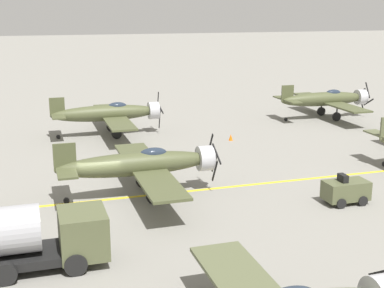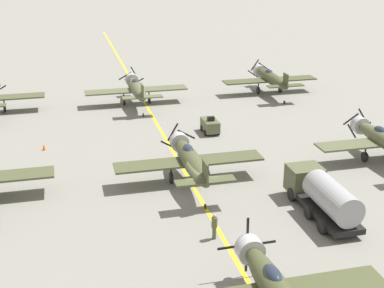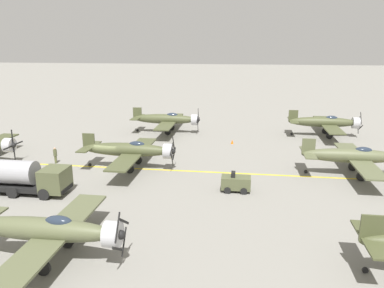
{
  "view_description": "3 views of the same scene",
  "coord_description": "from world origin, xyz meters",
  "px_view_note": "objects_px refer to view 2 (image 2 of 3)",
  "views": [
    {
      "loc": [
        30.4,
        -3.61,
        11.22
      ],
      "look_at": [
        1.15,
        5.43,
        3.35
      ],
      "focal_mm": 50.0,
      "sensor_mm": 36.0,
      "label": 1
    },
    {
      "loc": [
        -9.31,
        -35.31,
        18.27
      ],
      "look_at": [
        0.8,
        5.51,
        2.2
      ],
      "focal_mm": 50.0,
      "sensor_mm": 36.0,
      "label": 2
    },
    {
      "loc": [
        36.24,
        14.24,
        12.85
      ],
      "look_at": [
        -0.01,
        9.15,
        2.92
      ],
      "focal_mm": 35.0,
      "sensor_mm": 36.0,
      "label": 3
    }
  ],
  "objects_px": {
    "airplane_mid_center": "(190,160)",
    "airplane_mid_right": "(384,140)",
    "tow_tractor": "(210,125)",
    "ground_crew_walking": "(214,225)",
    "airplane_far_right": "(271,78)",
    "airplane_far_center": "(137,88)",
    "fuel_tanker": "(323,195)",
    "traffic_cone": "(44,147)"
  },
  "relations": [
    {
      "from": "airplane_far_right",
      "to": "airplane_far_center",
      "type": "height_order",
      "value": "same"
    },
    {
      "from": "tow_tractor",
      "to": "ground_crew_walking",
      "type": "height_order",
      "value": "ground_crew_walking"
    },
    {
      "from": "airplane_mid_right",
      "to": "airplane_far_center",
      "type": "bearing_deg",
      "value": 131.85
    },
    {
      "from": "ground_crew_walking",
      "to": "tow_tractor",
      "type": "bearing_deg",
      "value": 75.04
    },
    {
      "from": "airplane_mid_center",
      "to": "fuel_tanker",
      "type": "distance_m",
      "value": 10.69
    },
    {
      "from": "airplane_mid_center",
      "to": "traffic_cone",
      "type": "relative_size",
      "value": 21.82
    },
    {
      "from": "tow_tractor",
      "to": "ground_crew_walking",
      "type": "distance_m",
      "value": 20.57
    },
    {
      "from": "airplane_mid_right",
      "to": "tow_tractor",
      "type": "height_order",
      "value": "airplane_mid_right"
    },
    {
      "from": "airplane_mid_center",
      "to": "ground_crew_walking",
      "type": "distance_m",
      "value": 8.8
    },
    {
      "from": "airplane_far_right",
      "to": "ground_crew_walking",
      "type": "distance_m",
      "value": 36.27
    },
    {
      "from": "airplane_mid_center",
      "to": "airplane_mid_right",
      "type": "bearing_deg",
      "value": 2.65
    },
    {
      "from": "airplane_far_center",
      "to": "tow_tractor",
      "type": "height_order",
      "value": "airplane_far_center"
    },
    {
      "from": "airplane_mid_right",
      "to": "airplane_far_right",
      "type": "bearing_deg",
      "value": 95.58
    },
    {
      "from": "airplane_mid_center",
      "to": "ground_crew_walking",
      "type": "height_order",
      "value": "airplane_mid_center"
    },
    {
      "from": "airplane_far_right",
      "to": "traffic_cone",
      "type": "height_order",
      "value": "airplane_far_right"
    },
    {
      "from": "tow_tractor",
      "to": "ground_crew_walking",
      "type": "bearing_deg",
      "value": -104.96
    },
    {
      "from": "airplane_mid_center",
      "to": "fuel_tanker",
      "type": "height_order",
      "value": "airplane_mid_center"
    },
    {
      "from": "tow_tractor",
      "to": "ground_crew_walking",
      "type": "xyz_separation_m",
      "value": [
        -5.31,
        -19.87,
        0.19
      ]
    },
    {
      "from": "traffic_cone",
      "to": "ground_crew_walking",
      "type": "bearing_deg",
      "value": -59.96
    },
    {
      "from": "traffic_cone",
      "to": "airplane_mid_right",
      "type": "bearing_deg",
      "value": -19.06
    },
    {
      "from": "airplane_mid_center",
      "to": "airplane_far_center",
      "type": "height_order",
      "value": "same"
    },
    {
      "from": "airplane_far_right",
      "to": "ground_crew_walking",
      "type": "xyz_separation_m",
      "value": [
        -16.72,
        -32.18,
        -1.03
      ]
    },
    {
      "from": "airplane_far_center",
      "to": "fuel_tanker",
      "type": "relative_size",
      "value": 1.5
    },
    {
      "from": "fuel_tanker",
      "to": "tow_tractor",
      "type": "bearing_deg",
      "value": 99.35
    },
    {
      "from": "airplane_mid_center",
      "to": "airplane_mid_right",
      "type": "height_order",
      "value": "same"
    },
    {
      "from": "fuel_tanker",
      "to": "ground_crew_walking",
      "type": "distance_m",
      "value": 8.49
    },
    {
      "from": "fuel_tanker",
      "to": "tow_tractor",
      "type": "height_order",
      "value": "fuel_tanker"
    },
    {
      "from": "airplane_mid_center",
      "to": "airplane_mid_right",
      "type": "xyz_separation_m",
      "value": [
        17.45,
        0.25,
        0.0
      ]
    },
    {
      "from": "airplane_far_center",
      "to": "ground_crew_walking",
      "type": "height_order",
      "value": "airplane_far_center"
    },
    {
      "from": "airplane_mid_center",
      "to": "airplane_far_right",
      "type": "height_order",
      "value": "same"
    },
    {
      "from": "airplane_mid_center",
      "to": "traffic_cone",
      "type": "height_order",
      "value": "airplane_mid_center"
    },
    {
      "from": "fuel_tanker",
      "to": "airplane_far_right",
      "type": "bearing_deg",
      "value": 74.76
    },
    {
      "from": "airplane_mid_center",
      "to": "airplane_mid_right",
      "type": "distance_m",
      "value": 17.45
    },
    {
      "from": "airplane_mid_right",
      "to": "fuel_tanker",
      "type": "relative_size",
      "value": 1.5
    },
    {
      "from": "airplane_far_right",
      "to": "airplane_far_center",
      "type": "relative_size",
      "value": 1.0
    },
    {
      "from": "airplane_mid_center",
      "to": "tow_tractor",
      "type": "distance_m",
      "value": 12.2
    },
    {
      "from": "airplane_far_right",
      "to": "fuel_tanker",
      "type": "height_order",
      "value": "airplane_far_right"
    },
    {
      "from": "airplane_far_center",
      "to": "traffic_cone",
      "type": "distance_m",
      "value": 16.39
    },
    {
      "from": "airplane_mid_center",
      "to": "tow_tractor",
      "type": "height_order",
      "value": "airplane_mid_center"
    },
    {
      "from": "airplane_mid_center",
      "to": "fuel_tanker",
      "type": "xyz_separation_m",
      "value": [
        7.82,
        -7.27,
        -0.5
      ]
    },
    {
      "from": "airplane_far_right",
      "to": "fuel_tanker",
      "type": "distance_m",
      "value": 31.85
    },
    {
      "from": "airplane_far_center",
      "to": "traffic_cone",
      "type": "height_order",
      "value": "airplane_far_center"
    }
  ]
}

